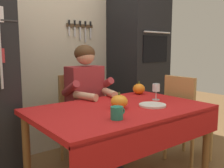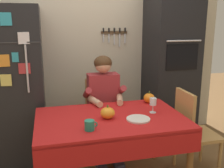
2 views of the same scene
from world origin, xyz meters
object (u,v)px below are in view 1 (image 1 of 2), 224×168
(wine_glass, at_px, (156,88))
(pumpkin_medium, at_px, (119,102))
(coffee_mug, at_px, (117,113))
(chair_right_side, at_px, (185,116))
(pumpkin_large, at_px, (139,89))
(dining_table, at_px, (122,118))
(seated_person, at_px, (88,96))
(chair_behind_person, at_px, (79,114))
(wall_oven, at_px, (138,60))
(serving_tray, at_px, (152,105))

(wine_glass, bearing_deg, pumpkin_medium, -174.80)
(coffee_mug, bearing_deg, wine_glass, 21.85)
(chair_right_side, relative_size, pumpkin_large, 7.13)
(dining_table, relative_size, seated_person, 1.12)
(coffee_mug, bearing_deg, pumpkin_large, 37.48)
(seated_person, height_order, pumpkin_medium, seated_person)
(chair_behind_person, bearing_deg, pumpkin_medium, -97.28)
(chair_behind_person, bearing_deg, coffee_mug, -106.75)
(wall_oven, height_order, serving_tray, wall_oven)
(pumpkin_large, xyz_separation_m, serving_tray, (-0.29, -0.47, -0.05))
(chair_right_side, relative_size, wine_glass, 6.14)
(coffee_mug, distance_m, wine_glass, 0.73)
(chair_behind_person, height_order, seated_person, seated_person)
(wall_oven, height_order, coffee_mug, wall_oven)
(chair_right_side, xyz_separation_m, pumpkin_medium, (-0.94, -0.06, 0.28))
(pumpkin_large, distance_m, pumpkin_medium, 0.66)
(coffee_mug, bearing_deg, chair_right_side, 14.12)
(wall_oven, distance_m, serving_tray, 1.36)
(chair_behind_person, xyz_separation_m, pumpkin_medium, (-0.10, -0.80, 0.28))
(wine_glass, bearing_deg, pumpkin_large, 74.60)
(wall_oven, relative_size, pumpkin_large, 16.10)
(pumpkin_medium, bearing_deg, wine_glass, 5.20)
(seated_person, xyz_separation_m, chair_right_side, (0.83, -0.55, -0.23))
(pumpkin_medium, bearing_deg, dining_table, 9.37)
(chair_right_side, relative_size, serving_tray, 4.22)
(wine_glass, distance_m, serving_tray, 0.27)
(wall_oven, height_order, chair_behind_person, wall_oven)
(dining_table, bearing_deg, pumpkin_medium, -170.63)
(chair_behind_person, xyz_separation_m, pumpkin_large, (0.46, -0.44, 0.28))
(dining_table, xyz_separation_m, chair_behind_person, (0.07, 0.79, -0.14))
(chair_behind_person, xyz_separation_m, coffee_mug, (-0.31, -1.03, 0.27))
(seated_person, distance_m, wine_glass, 0.69)
(dining_table, relative_size, chair_behind_person, 1.51)
(seated_person, height_order, pumpkin_large, seated_person)
(wall_oven, height_order, wine_glass, wall_oven)
(pumpkin_large, bearing_deg, pumpkin_medium, -147.35)
(coffee_mug, relative_size, pumpkin_medium, 0.83)
(serving_tray, bearing_deg, chair_behind_person, 100.19)
(dining_table, xyz_separation_m, pumpkin_medium, (-0.03, -0.01, 0.14))
(seated_person, bearing_deg, chair_right_side, -33.48)
(wine_glass, bearing_deg, chair_right_side, 1.88)
(wall_oven, relative_size, dining_table, 1.50)
(wine_glass, bearing_deg, seated_person, 123.13)
(pumpkin_medium, height_order, serving_tray, pumpkin_medium)
(pumpkin_large, bearing_deg, chair_behind_person, 136.02)
(wall_oven, distance_m, chair_right_side, 1.03)
(dining_table, relative_size, pumpkin_large, 10.73)
(chair_right_side, distance_m, pumpkin_large, 0.56)
(seated_person, height_order, chair_right_side, seated_person)
(wall_oven, relative_size, chair_behind_person, 2.26)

